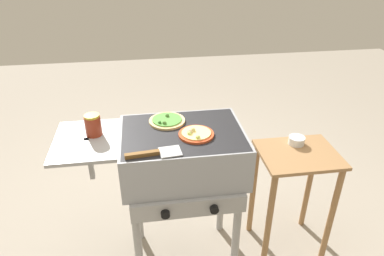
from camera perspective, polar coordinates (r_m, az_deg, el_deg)
name	(u,v)px	position (r m, az deg, el deg)	size (l,w,h in m)	color
ground_plane	(184,254)	(2.38, -1.27, -19.83)	(8.00, 8.00, 0.00)	gray
grill	(180,156)	(1.87, -1.93, -4.59)	(0.96, 0.53, 0.90)	gray
pizza_cheese	(196,134)	(1.76, 0.63, -0.95)	(0.18, 0.18, 0.04)	#C64723
pizza_veggie	(167,121)	(1.90, -4.09, 1.22)	(0.19, 0.19, 0.03)	#E0C17F
sauce_jar	(93,125)	(1.82, -15.78, 0.45)	(0.08, 0.08, 0.11)	maroon
spatula	(154,153)	(1.63, -6.21, -4.09)	(0.26, 0.10, 0.02)	#B7BABF
prep_table	(294,181)	(2.18, 16.24, -8.26)	(0.44, 0.36, 0.71)	olive
topping_bowl_near	(297,141)	(2.14, 16.62, -1.98)	(0.09, 0.09, 0.04)	silver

